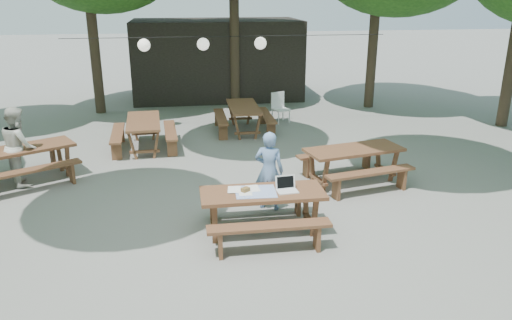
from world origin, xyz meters
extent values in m
plane|color=slate|center=(0.00, 0.00, 0.00)|extent=(80.00, 80.00, 0.00)
cube|color=black|center=(0.50, 10.50, 1.40)|extent=(6.00, 3.00, 2.80)
cube|color=brown|center=(0.35, -0.77, 0.72)|extent=(2.00, 0.80, 0.06)
cube|color=brown|center=(0.35, -1.42, 0.45)|extent=(1.90, 0.28, 0.05)
cube|color=brown|center=(0.35, -0.12, 0.45)|extent=(1.90, 0.28, 0.05)
cube|color=brown|center=(0.35, -0.77, 0.34)|extent=(1.70, 0.70, 0.69)
cube|color=brown|center=(-4.17, 2.30, 0.72)|extent=(2.14, 1.67, 0.06)
cube|color=brown|center=(-3.85, 1.73, 0.45)|extent=(1.80, 1.16, 0.05)
cube|color=brown|center=(-4.48, 2.87, 0.45)|extent=(1.80, 1.16, 0.05)
cube|color=brown|center=(-4.17, 2.30, 0.34)|extent=(1.83, 1.44, 0.69)
cube|color=brown|center=(2.59, 1.22, 0.72)|extent=(2.12, 1.20, 0.06)
cube|color=brown|center=(2.72, 0.59, 0.45)|extent=(1.92, 0.67, 0.05)
cube|color=brown|center=(2.45, 1.86, 0.45)|extent=(1.92, 0.67, 0.05)
cube|color=brown|center=(2.59, 1.22, 0.34)|extent=(1.81, 1.04, 0.69)
cube|color=brown|center=(-1.83, 4.25, 0.72)|extent=(0.91, 2.04, 0.06)
cube|color=brown|center=(-1.18, 4.29, 0.45)|extent=(0.38, 1.91, 0.05)
cube|color=brown|center=(-2.48, 4.22, 0.45)|extent=(0.38, 1.91, 0.05)
cube|color=brown|center=(-1.83, 4.25, 0.34)|extent=(0.79, 1.74, 0.69)
cube|color=brown|center=(0.85, 5.49, 0.72)|extent=(0.81, 2.00, 0.06)
cube|color=brown|center=(1.50, 5.48, 0.45)|extent=(0.29, 1.90, 0.05)
cube|color=brown|center=(0.20, 5.49, 0.45)|extent=(0.29, 1.90, 0.05)
cube|color=brown|center=(0.85, 5.49, 0.34)|extent=(0.71, 1.70, 0.69)
imported|color=#688ABD|center=(0.64, 0.23, 0.73)|extent=(0.63, 0.54, 1.46)
imported|color=silver|center=(-4.18, 2.22, 0.81)|extent=(0.89, 0.97, 1.62)
cube|color=white|center=(2.09, 6.34, 0.40)|extent=(0.56, 0.56, 0.04)
cube|color=white|center=(2.02, 6.53, 0.66)|extent=(0.43, 0.18, 0.48)
cube|color=white|center=(2.09, 6.34, 0.19)|extent=(0.54, 0.54, 0.38)
cube|color=white|center=(0.75, -0.83, 0.76)|extent=(0.35, 0.26, 0.02)
cube|color=white|center=(0.74, -0.72, 0.88)|extent=(0.33, 0.09, 0.23)
cube|color=black|center=(0.74, -0.73, 0.88)|extent=(0.28, 0.07, 0.19)
cube|color=blue|center=(0.24, -0.77, 0.75)|extent=(0.68, 0.58, 0.01)
cube|color=white|center=(0.07, -0.77, 0.76)|extent=(0.21, 0.30, 0.00)
cube|color=white|center=(0.21, -0.63, 0.76)|extent=(0.22, 0.31, 0.00)
cube|color=white|center=(-0.09, -0.64, 0.76)|extent=(0.25, 0.32, 0.00)
cube|color=brown|center=(0.08, -0.75, 0.80)|extent=(0.16, 0.15, 0.06)
cylinder|color=black|center=(0.50, 6.00, 2.60)|extent=(9.00, 0.02, 0.02)
sphere|color=white|center=(-1.80, 6.00, 2.40)|extent=(0.34, 0.34, 0.34)
sphere|color=white|center=(-0.20, 6.00, 2.40)|extent=(0.34, 0.34, 0.34)
sphere|color=white|center=(1.40, 6.00, 2.40)|extent=(0.34, 0.34, 0.34)
cylinder|color=#2D2319|center=(-3.50, 8.50, 2.56)|extent=(0.32, 0.32, 5.12)
cylinder|color=#2D2319|center=(1.00, 9.00, 2.57)|extent=(0.32, 0.32, 5.14)
cylinder|color=#2D2319|center=(5.50, 8.00, 2.57)|extent=(0.32, 0.32, 5.15)
camera|label=1|loc=(-0.86, -8.09, 3.84)|focal=35.00mm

